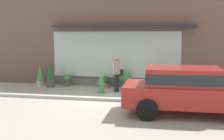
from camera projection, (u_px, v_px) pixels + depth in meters
The scene contains 13 objects.
ground_plane at pixel (111, 100), 11.12m from camera, with size 60.00×60.00×0.00m, color #9E9B93.
curb_strip at pixel (110, 99), 10.91m from camera, with size 14.00×0.24×0.12m, color #B2B2AD.
storefront at pixel (123, 36), 13.91m from camera, with size 14.00×0.81×5.21m.
fire_hydrant at pixel (101, 83), 12.34m from camera, with size 0.40×0.36×0.88m.
pedestrian_with_handbag at pixel (117, 71), 12.57m from camera, with size 0.42×0.58×1.65m.
parked_car_red at pixel (187, 88), 8.97m from camera, with size 4.23×2.10×1.54m.
potted_plant_window_center at pixel (125, 78), 13.42m from camera, with size 0.64×0.64×0.88m.
potted_plant_doorstep at pixel (40, 75), 14.31m from camera, with size 0.40×0.40×1.08m.
potted_plant_window_left at pixel (50, 75), 13.78m from camera, with size 0.42×0.42×1.27m.
potted_plant_low_front at pixel (105, 82), 13.66m from camera, with size 0.47×0.47×0.61m.
potted_plant_by_entrance at pixel (179, 84), 12.95m from camera, with size 0.50×0.50×0.60m.
potted_plant_near_hydrant at pixel (221, 81), 12.49m from camera, with size 0.31×0.31×1.08m.
potted_plant_window_right at pixel (67, 79), 14.05m from camera, with size 0.38×0.38×0.64m.
Camera 1 is at (2.12, -10.68, 2.55)m, focal length 44.56 mm.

